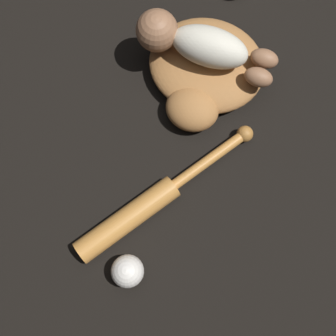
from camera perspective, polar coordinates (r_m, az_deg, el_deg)
name	(u,v)px	position (r m, az deg, el deg)	size (l,w,h in m)	color
ground_plane	(206,63)	(1.25, 4.67, 12.59)	(6.00, 6.00, 0.00)	black
baseball_glove	(204,72)	(1.19, 4.45, 11.59)	(0.30, 0.32, 0.08)	#A8703D
baby_figure	(196,43)	(1.13, 3.46, 14.95)	(0.34, 0.11, 0.10)	silver
baseball_bat	(146,205)	(1.09, -2.65, -4.56)	(0.31, 0.44, 0.06)	#C6843D
baseball	(127,271)	(1.07, -4.97, -12.42)	(0.07, 0.07, 0.07)	white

